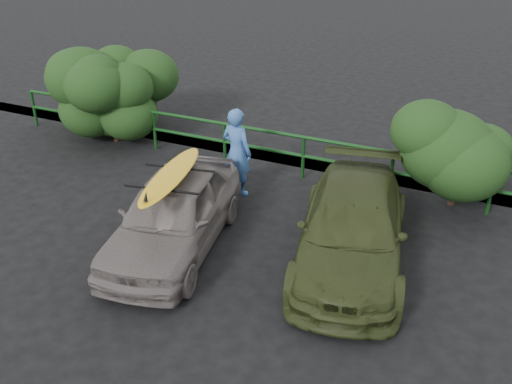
% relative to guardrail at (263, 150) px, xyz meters
% --- Properties ---
extents(ground, '(80.00, 80.00, 0.00)m').
position_rel_guardrail_xyz_m(ground, '(0.00, -5.00, -0.52)').
color(ground, black).
extents(guardrail, '(14.00, 0.08, 1.04)m').
position_rel_guardrail_xyz_m(guardrail, '(0.00, 0.00, 0.00)').
color(guardrail, '#124116').
rests_on(guardrail, ground).
extents(shrub_left, '(3.20, 2.40, 2.32)m').
position_rel_guardrail_xyz_m(shrub_left, '(-4.80, 0.40, 0.64)').
color(shrub_left, '#1F4017').
rests_on(shrub_left, ground).
extents(shrub_right, '(3.20, 2.40, 2.16)m').
position_rel_guardrail_xyz_m(shrub_right, '(5.00, 0.50, 0.56)').
color(shrub_right, '#1F4017').
rests_on(shrub_right, ground).
extents(sedan, '(2.36, 4.28, 1.38)m').
position_rel_guardrail_xyz_m(sedan, '(-0.08, -3.69, 0.17)').
color(sedan, slate).
rests_on(sedan, ground).
extents(olive_vehicle, '(2.70, 4.73, 1.29)m').
position_rel_guardrail_xyz_m(olive_vehicle, '(2.95, -2.77, 0.13)').
color(olive_vehicle, '#313B1A').
rests_on(olive_vehicle, ground).
extents(man, '(0.77, 0.57, 1.92)m').
position_rel_guardrail_xyz_m(man, '(-0.02, -1.28, 0.44)').
color(man, '#3E6DBA').
rests_on(man, ground).
extents(roof_rack, '(1.47, 1.16, 0.04)m').
position_rel_guardrail_xyz_m(roof_rack, '(-0.08, -3.69, 0.88)').
color(roof_rack, black).
rests_on(roof_rack, sedan).
extents(surfboard, '(0.98, 2.55, 0.07)m').
position_rel_guardrail_xyz_m(surfboard, '(-0.08, -3.69, 0.94)').
color(surfboard, yellow).
rests_on(surfboard, roof_rack).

